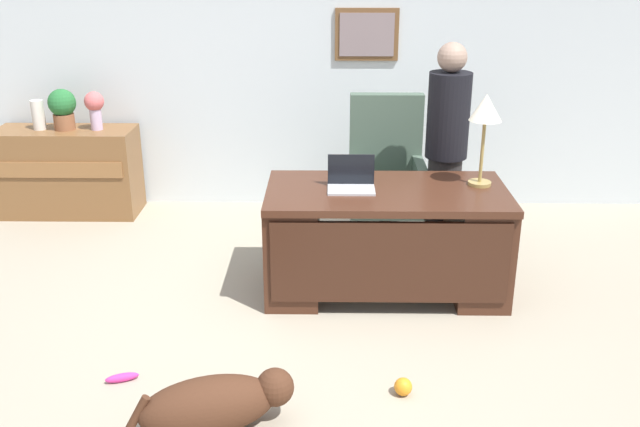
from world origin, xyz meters
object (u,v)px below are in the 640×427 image
(credenza, at_px, (69,172))
(laptop, at_px, (351,181))
(person_standing, at_px, (446,149))
(vase_empty, at_px, (38,115))
(dog_toy_bone, at_px, (122,378))
(vase_with_flowers, at_px, (95,106))
(dog_lying, at_px, (215,404))
(potted_plant, at_px, (62,107))
(armchair, at_px, (386,178))
(desk, at_px, (386,238))
(desk_lamp, at_px, (485,114))
(dog_toy_ball, at_px, (403,387))

(credenza, xyz_separation_m, laptop, (2.51, -1.48, 0.42))
(person_standing, xyz_separation_m, vase_empty, (-3.46, 0.84, 0.06))
(person_standing, bearing_deg, laptop, -139.21)
(credenza, height_order, dog_toy_bone, credenza)
(vase_with_flowers, bearing_deg, dog_lying, -64.27)
(potted_plant, bearing_deg, vase_with_flowers, 0.00)
(armchair, height_order, dog_lying, armchair)
(desk, height_order, credenza, credenza)
(person_standing, height_order, dog_toy_bone, person_standing)
(person_standing, distance_m, desk_lamp, 0.70)
(armchair, distance_m, potted_plant, 2.90)
(armchair, xyz_separation_m, dog_lying, (-1.04, -2.57, -0.36))
(desk, relative_size, laptop, 5.17)
(vase_with_flowers, relative_size, dog_toy_ball, 3.36)
(armchair, bearing_deg, person_standing, -37.77)
(laptop, xyz_separation_m, dog_toy_ball, (0.26, -1.29, -0.76))
(vase_empty, height_order, potted_plant, potted_plant)
(laptop, relative_size, desk_lamp, 0.50)
(desk_lamp, distance_m, vase_with_flowers, 3.41)
(armchair, height_order, dog_toy_bone, armchair)
(armchair, distance_m, dog_toy_ball, 2.31)
(vase_with_flowers, bearing_deg, dog_toy_ball, -48.34)
(vase_empty, xyz_separation_m, potted_plant, (0.22, 0.00, 0.07))
(armchair, distance_m, vase_with_flowers, 2.62)
(armchair, xyz_separation_m, dog_toy_bone, (-1.64, -2.16, -0.49))
(armchair, bearing_deg, laptop, -108.23)
(desk, xyz_separation_m, vase_empty, (-2.96, 1.53, 0.51))
(credenza, relative_size, person_standing, 0.74)
(armchair, distance_m, laptop, 1.06)
(credenza, relative_size, armchair, 1.04)
(desk, xyz_separation_m, dog_lying, (-0.97, -1.56, -0.25))
(desk, xyz_separation_m, armchair, (0.07, 1.01, 0.11))
(dog_toy_ball, relative_size, dog_toy_bone, 0.54)
(desk_lamp, relative_size, vase_empty, 2.44)
(vase_empty, bearing_deg, dog_toy_bone, -62.45)
(person_standing, relative_size, dog_toy_ball, 16.55)
(armchair, relative_size, dog_toy_ball, 11.78)
(dog_lying, bearing_deg, person_standing, 56.88)
(desk, bearing_deg, credenza, 151.08)
(laptop, distance_m, potted_plant, 2.91)
(dog_lying, relative_size, desk_lamp, 1.32)
(dog_toy_bone, bearing_deg, potted_plant, 113.65)
(armchair, relative_size, potted_plant, 3.28)
(dog_toy_bone, bearing_deg, laptop, 42.05)
(desk, height_order, potted_plant, potted_plant)
(laptop, height_order, dog_toy_ball, laptop)
(dog_toy_ball, bearing_deg, vase_with_flowers, 131.66)
(dog_lying, bearing_deg, potted_plant, 119.86)
(dog_lying, height_order, dog_toy_ball, dog_lying)
(dog_toy_bone, bearing_deg, desk_lamp, 30.07)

